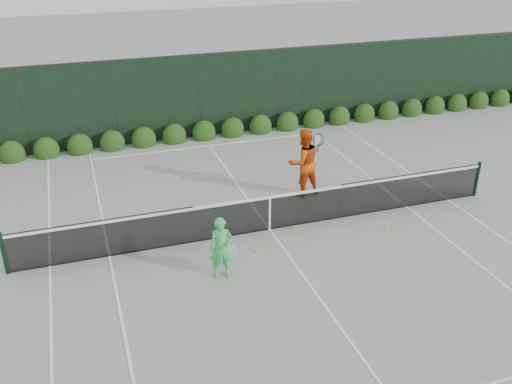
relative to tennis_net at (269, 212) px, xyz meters
name	(u,v)px	position (x,y,z in m)	size (l,w,h in m)	color
ground	(270,230)	(0.02, 0.00, -0.53)	(80.00, 80.00, 0.00)	gray
tennis_net	(269,212)	(0.00, 0.00, 0.00)	(12.90, 0.10, 1.07)	black
player_woman	(222,248)	(-1.72, -1.67, 0.20)	(0.65, 0.44, 1.47)	#37BD59
player_man	(303,162)	(1.66, 1.69, 0.49)	(1.07, 0.88, 2.03)	#D24D11
court_lines	(270,229)	(0.02, 0.00, -0.53)	(11.03, 23.83, 0.01)	white
windscreen_fence	(314,227)	(0.02, -2.71, 0.98)	(32.00, 21.07, 3.06)	black
hedge_row	(204,133)	(0.02, 7.15, -0.30)	(31.66, 0.65, 0.94)	#183A0F
tennis_balls	(316,228)	(1.20, -0.35, -0.50)	(3.60, 1.81, 0.07)	#CBE132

